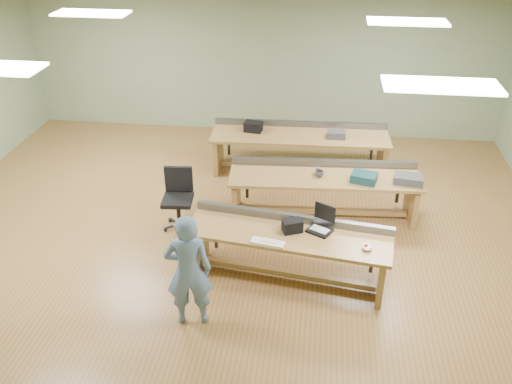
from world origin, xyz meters
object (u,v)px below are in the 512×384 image
Objects in this scene: workbench_back at (300,143)px; camera_bag at (292,226)px; task_chair at (179,206)px; mug at (319,174)px; drinks_can at (317,170)px; person at (188,271)px; parts_bin_teal at (364,177)px; workbench_front at (288,244)px; workbench_mid at (324,185)px; parts_bin_grey at (408,179)px; laptop_base at (320,231)px.

workbench_back is 3.27m from camera_bag.
task_chair is 2.29m from mug.
person is at bearing -117.88° from drinks_can.
person reaches higher than parts_bin_teal.
workbench_front is 7.38× the size of parts_bin_teal.
mug is at bearing 174.17° from parts_bin_teal.
task_chair is (-2.26, -0.61, -0.20)m from workbench_mid.
task_chair reaches higher than drinks_can.
workbench_mid is at bearing 53.30° from camera_bag.
person is 4.05× the size of parts_bin_teal.
workbench_mid is 1.75m from camera_bag.
camera_bag is 2.19m from task_chair.
workbench_front is 0.92× the size of workbench_mid.
camera_bag reaches higher than workbench_back.
person is (-1.58, -2.71, 0.22)m from workbench_mid.
person is 3.38m from parts_bin_teal.
parts_bin_teal reaches higher than workbench_back.
drinks_can is (-1.41, 0.12, -0.00)m from parts_bin_grey.
parts_bin_teal is (0.65, 1.50, 0.05)m from laptop_base.
person is 1.56m from camera_bag.
workbench_mid reaches higher than mug.
task_chair is at bearing -168.53° from workbench_mid.
workbench_mid is 1.32m from parts_bin_grey.
workbench_front is at bearing -100.82° from drinks_can.
workbench_front is at bearing -91.69° from workbench_back.
workbench_mid is (0.46, 1.71, 0.01)m from workbench_front.
workbench_mid reaches higher than laptop_base.
camera_bag reaches higher than drinks_can.
person is 2.25m from task_chair.
parts_bin_teal is (1.02, 1.54, -0.02)m from camera_bag.
workbench_mid is at bearing 116.77° from laptop_base.
task_chair is at bearing -170.62° from parts_bin_teal.
drinks_can is at bearing 121.04° from laptop_base.
person reaches higher than workbench_mid.
workbench_back is 2.13× the size of person.
laptop_base is (0.43, -3.21, 0.20)m from workbench_back.
camera_bag is 1.65m from mug.
workbench_mid is 0.26m from mug.
workbench_mid is 25.59× the size of drinks_can.
workbench_front is 0.47m from laptop_base.
parts_bin_teal is 3.18× the size of drinks_can.
workbench_mid is 0.93× the size of workbench_back.
camera_bag is 2.13× the size of drinks_can.
task_chair reaches higher than camera_bag.
task_chair reaches higher than workbench_mid.
person is (-1.10, -4.29, 0.21)m from workbench_back.
mug is at bearing 55.58° from camera_bag.
parts_bin_teal is at bearing -142.22° from person.
camera_bag reaches higher than mug.
laptop_base is at bearing -87.21° from drinks_can.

